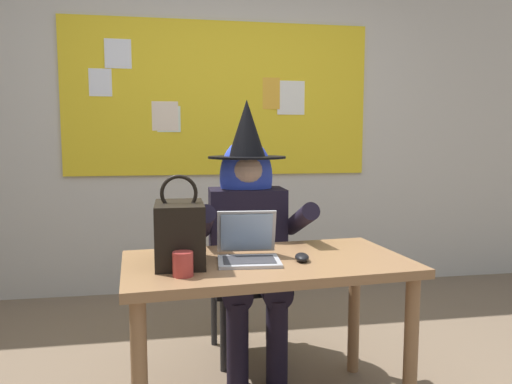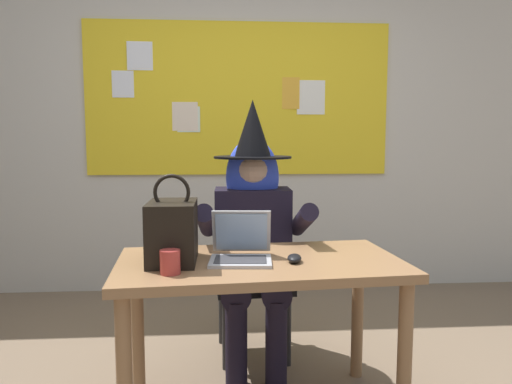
{
  "view_description": "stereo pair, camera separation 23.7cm",
  "coord_description": "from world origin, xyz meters",
  "px_view_note": "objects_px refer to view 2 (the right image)",
  "views": [
    {
      "loc": [
        -0.37,
        -1.96,
        1.24
      ],
      "look_at": [
        0.03,
        0.37,
        0.97
      ],
      "focal_mm": 33.72,
      "sensor_mm": 36.0,
      "label": 1
    },
    {
      "loc": [
        -0.14,
        -1.98,
        1.24
      ],
      "look_at": [
        0.03,
        0.37,
        0.97
      ],
      "focal_mm": 33.72,
      "sensor_mm": 36.0,
      "label": 2
    }
  ],
  "objects_px": {
    "desk_main": "(260,282)",
    "chair_at_desk": "(251,266)",
    "coffee_mug": "(170,262)",
    "computer_mouse": "(294,258)",
    "laptop": "(241,249)",
    "person_costumed": "(253,221)",
    "handbag": "(172,231)"
  },
  "relations": [
    {
      "from": "desk_main",
      "to": "chair_at_desk",
      "type": "distance_m",
      "value": 0.7
    },
    {
      "from": "coffee_mug",
      "to": "chair_at_desk",
      "type": "bearing_deg",
      "value": 67.28
    },
    {
      "from": "desk_main",
      "to": "computer_mouse",
      "type": "distance_m",
      "value": 0.19
    },
    {
      "from": "chair_at_desk",
      "to": "laptop",
      "type": "height_order",
      "value": "laptop"
    },
    {
      "from": "person_costumed",
      "to": "coffee_mug",
      "type": "xyz_separation_m",
      "value": [
        -0.37,
        -0.77,
        -0.03
      ]
    },
    {
      "from": "person_costumed",
      "to": "laptop",
      "type": "xyz_separation_m",
      "value": [
        -0.09,
        -0.56,
        -0.03
      ]
    },
    {
      "from": "desk_main",
      "to": "computer_mouse",
      "type": "xyz_separation_m",
      "value": [
        0.14,
        -0.05,
        0.12
      ]
    },
    {
      "from": "chair_at_desk",
      "to": "handbag",
      "type": "height_order",
      "value": "handbag"
    },
    {
      "from": "desk_main",
      "to": "laptop",
      "type": "distance_m",
      "value": 0.17
    },
    {
      "from": "desk_main",
      "to": "laptop",
      "type": "bearing_deg",
      "value": 177.51
    },
    {
      "from": "computer_mouse",
      "to": "laptop",
      "type": "bearing_deg",
      "value": 175.99
    },
    {
      "from": "chair_at_desk",
      "to": "computer_mouse",
      "type": "relative_size",
      "value": 8.54
    },
    {
      "from": "computer_mouse",
      "to": "handbag",
      "type": "bearing_deg",
      "value": -174.75
    },
    {
      "from": "desk_main",
      "to": "chair_at_desk",
      "type": "bearing_deg",
      "value": 89.69
    },
    {
      "from": "chair_at_desk",
      "to": "coffee_mug",
      "type": "xyz_separation_m",
      "value": [
        -0.37,
        -0.89,
        0.26
      ]
    },
    {
      "from": "desk_main",
      "to": "coffee_mug",
      "type": "bearing_deg",
      "value": -151.8
    },
    {
      "from": "laptop",
      "to": "handbag",
      "type": "height_order",
      "value": "handbag"
    },
    {
      "from": "desk_main",
      "to": "handbag",
      "type": "relative_size",
      "value": 3.38
    },
    {
      "from": "desk_main",
      "to": "coffee_mug",
      "type": "relative_size",
      "value": 13.47
    },
    {
      "from": "handbag",
      "to": "chair_at_desk",
      "type": "bearing_deg",
      "value": 61.5
    },
    {
      "from": "desk_main",
      "to": "person_costumed",
      "type": "height_order",
      "value": "person_costumed"
    },
    {
      "from": "person_costumed",
      "to": "desk_main",
      "type": "bearing_deg",
      "value": 0.23
    },
    {
      "from": "computer_mouse",
      "to": "coffee_mug",
      "type": "distance_m",
      "value": 0.53
    },
    {
      "from": "chair_at_desk",
      "to": "person_costumed",
      "type": "distance_m",
      "value": 0.32
    },
    {
      "from": "desk_main",
      "to": "handbag",
      "type": "height_order",
      "value": "handbag"
    },
    {
      "from": "desk_main",
      "to": "computer_mouse",
      "type": "bearing_deg",
      "value": -20.53
    },
    {
      "from": "person_costumed",
      "to": "handbag",
      "type": "relative_size",
      "value": 3.84
    },
    {
      "from": "laptop",
      "to": "person_costumed",
      "type": "bearing_deg",
      "value": 85.04
    },
    {
      "from": "chair_at_desk",
      "to": "person_costumed",
      "type": "relative_size",
      "value": 0.61
    },
    {
      "from": "laptop",
      "to": "handbag",
      "type": "bearing_deg",
      "value": -173.38
    },
    {
      "from": "laptop",
      "to": "desk_main",
      "type": "bearing_deg",
      "value": 1.68
    },
    {
      "from": "desk_main",
      "to": "chair_at_desk",
      "type": "relative_size",
      "value": 1.44
    }
  ]
}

